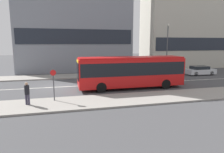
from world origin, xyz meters
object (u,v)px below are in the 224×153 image
Objects in this scene: city_bus at (131,70)px; parked_car_0 at (166,71)px; pedestrian_near_stop at (27,92)px; street_lamp at (167,43)px; bus_stop_sign at (54,82)px; parked_car_1 at (200,71)px.

city_bus reaches higher than parked_car_0.
street_lamp is (17.39, 11.60, 3.38)m from pedestrian_near_stop.
city_bus is 2.45× the size of parked_car_0.
bus_stop_sign is at bearing -144.93° from street_lamp.
bus_stop_sign reaches higher than parked_car_1.
parked_car_0 is 18.88m from pedestrian_near_stop.
pedestrian_near_stop is at bearing -146.31° from street_lamp.
city_bus is at bearing -141.33° from parked_car_0.
parked_car_0 reaches higher than parked_car_1.
bus_stop_sign is at bearing -155.94° from parked_car_1.
pedestrian_near_stop is 21.17m from street_lamp.
parked_car_0 is at bearing -117.85° from street_lamp.
bus_stop_sign is (-19.74, -8.81, 0.95)m from parked_car_1.
street_lamp reaches higher than parked_car_1.
bus_stop_sign is (-14.48, -8.86, 0.90)m from parked_car_0.
city_bus is 1.49× the size of street_lamp.
city_bus is 11.63m from street_lamp.
pedestrian_near_stop is (-9.16, -3.81, -0.76)m from city_bus.
city_bus reaches higher than bus_stop_sign.
parked_car_0 is 17.00m from bus_stop_sign.
parked_car_0 is 4.44m from street_lamp.
street_lamp is at bearing 41.79° from city_bus.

